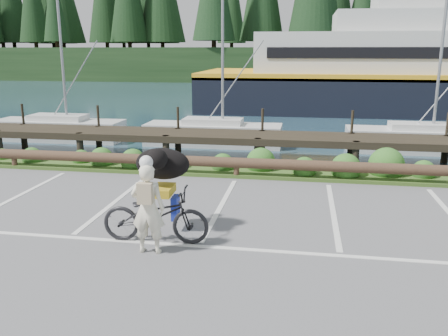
{
  "coord_description": "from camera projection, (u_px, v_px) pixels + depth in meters",
  "views": [
    {
      "loc": [
        1.84,
        -8.5,
        3.59
      ],
      "look_at": [
        0.18,
        1.35,
        1.1
      ],
      "focal_mm": 38.0,
      "sensor_mm": 36.0,
      "label": 1
    }
  ],
  "objects": [
    {
      "name": "ground",
      "position": [
        203.0,
        238.0,
        9.3
      ],
      "size": [
        72.0,
        72.0,
        0.0
      ],
      "primitive_type": "plane",
      "color": "#565558"
    },
    {
      "name": "harbor_backdrop",
      "position": [
        297.0,
        71.0,
        84.32
      ],
      "size": [
        170.0,
        160.0,
        30.0
      ],
      "color": "#1C3544",
      "rests_on": "ground"
    },
    {
      "name": "vegetation_strip",
      "position": [
        240.0,
        170.0,
        14.36
      ],
      "size": [
        34.0,
        1.6,
        0.1
      ],
      "primitive_type": "cube",
      "color": "#3D5B21",
      "rests_on": "ground"
    },
    {
      "name": "log_rail",
      "position": [
        236.0,
        178.0,
        13.7
      ],
      "size": [
        32.0,
        0.3,
        0.6
      ],
      "primitive_type": null,
      "color": "#443021",
      "rests_on": "ground"
    },
    {
      "name": "bicycle",
      "position": [
        156.0,
        215.0,
        9.0
      ],
      "size": [
        2.08,
        0.81,
        1.08
      ],
      "primitive_type": "imported",
      "rotation": [
        0.0,
        0.0,
        1.62
      ],
      "color": "black",
      "rests_on": "ground"
    },
    {
      "name": "cyclist",
      "position": [
        148.0,
        209.0,
        8.47
      ],
      "size": [
        0.63,
        0.43,
        1.67
      ],
      "primitive_type": "imported",
      "rotation": [
        0.0,
        0.0,
        3.19
      ],
      "color": "#F1EBCC",
      "rests_on": "ground"
    },
    {
      "name": "dog",
      "position": [
        163.0,
        164.0,
        9.43
      ],
      "size": [
        0.59,
        1.12,
        0.64
      ],
      "primitive_type": "ellipsoid",
      "rotation": [
        0.0,
        0.0,
        1.62
      ],
      "color": "black",
      "rests_on": "bicycle"
    }
  ]
}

